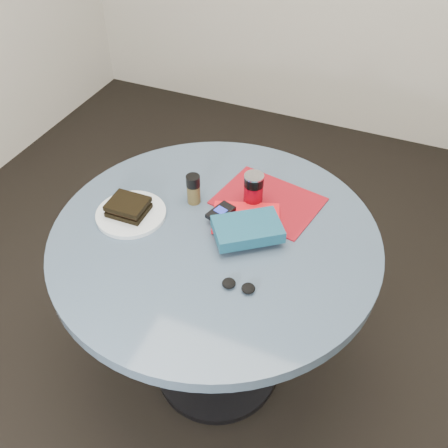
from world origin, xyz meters
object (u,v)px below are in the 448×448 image
at_px(sandwich, 128,207).
at_px(mp3_player, 221,212).
at_px(headphones, 238,286).
at_px(red_book, 246,218).
at_px(magazine, 268,201).
at_px(table, 215,270).
at_px(novel, 247,229).
at_px(soda_can, 253,190).
at_px(pepper_grinder, 193,189).
at_px(plate, 131,214).

xyz_separation_m(sandwich, mp3_player, (0.27, 0.09, -0.00)).
bearing_deg(headphones, red_book, 106.82).
distance_m(magazine, headphones, 0.38).
relative_size(magazine, mp3_player, 3.18).
relative_size(table, novel, 5.12).
distance_m(soda_can, pepper_grinder, 0.19).
bearing_deg(red_book, table, -147.14).
height_order(soda_can, red_book, soda_can).
xyz_separation_m(soda_can, magazine, (0.04, 0.03, -0.06)).
bearing_deg(headphones, soda_can, 104.36).
distance_m(plate, mp3_player, 0.28).
bearing_deg(plate, novel, 6.63).
height_order(plate, novel, novel).
height_order(table, novel, novel).
relative_size(plate, sandwich, 1.84).
height_order(novel, headphones, novel).
bearing_deg(mp3_player, soda_can, 58.56).
distance_m(table, novel, 0.23).
bearing_deg(soda_can, mp3_player, -121.44).
bearing_deg(soda_can, red_book, -83.22).
distance_m(table, soda_can, 0.29).
xyz_separation_m(magazine, red_book, (-0.03, -0.12, 0.01)).
height_order(table, mp3_player, mp3_player).
bearing_deg(plate, sandwich, -176.85).
relative_size(sandwich, pepper_grinder, 1.16).
bearing_deg(novel, red_book, 77.20).
bearing_deg(table, soda_can, 71.79).
relative_size(pepper_grinder, mp3_player, 1.03).
xyz_separation_m(table, pepper_grinder, (-0.12, 0.11, 0.22)).
xyz_separation_m(magazine, mp3_player, (-0.11, -0.14, 0.03)).
relative_size(plate, soda_can, 1.88).
distance_m(pepper_grinder, red_book, 0.20).
xyz_separation_m(plate, headphones, (0.42, -0.14, 0.00)).
height_order(table, sandwich, sandwich).
bearing_deg(table, pepper_grinder, 137.85).
xyz_separation_m(red_book, mp3_player, (-0.08, -0.02, 0.02)).
distance_m(magazine, novel, 0.19).
relative_size(table, plate, 4.57).
bearing_deg(mp3_player, sandwich, -160.89).
relative_size(plate, magazine, 0.69).
height_order(plate, headphones, headphones).
distance_m(plate, soda_can, 0.39).
xyz_separation_m(table, soda_can, (0.06, 0.17, 0.22)).
distance_m(novel, headphones, 0.19).
height_order(table, red_book, red_book).
bearing_deg(red_book, mp3_player, 176.13).
height_order(soda_can, mp3_player, soda_can).
distance_m(table, sandwich, 0.34).
bearing_deg(red_book, soda_can, 77.64).
height_order(soda_can, pepper_grinder, soda_can).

